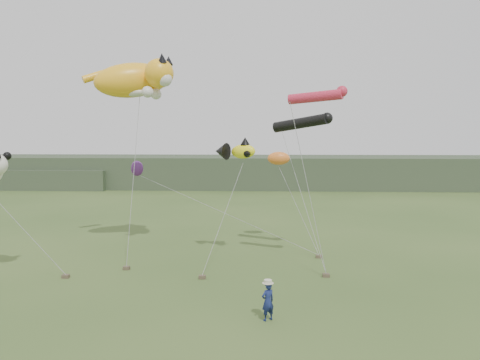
# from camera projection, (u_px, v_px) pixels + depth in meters

# --- Properties ---
(ground) EXTENTS (120.00, 120.00, 0.00)m
(ground) POSITION_uv_depth(u_px,v_px,m) (215.00, 308.00, 18.16)
(ground) COLOR #385123
(ground) RESTS_ON ground
(headland) EXTENTS (90.00, 13.00, 4.00)m
(headland) POSITION_uv_depth(u_px,v_px,m) (225.00, 172.00, 62.58)
(headland) COLOR #2D3D28
(headland) RESTS_ON ground
(festival_attendant) EXTENTS (0.62, 0.57, 1.42)m
(festival_attendant) POSITION_uv_depth(u_px,v_px,m) (268.00, 301.00, 16.90)
(festival_attendant) COLOR navy
(festival_attendant) RESTS_ON ground
(sandbag_anchors) EXTENTS (12.70, 4.50, 0.16)m
(sandbag_anchors) POSITION_uv_depth(u_px,v_px,m) (211.00, 270.00, 23.06)
(sandbag_anchors) COLOR brown
(sandbag_anchors) RESTS_ON ground
(cat_kite) EXTENTS (5.67, 3.62, 2.53)m
(cat_kite) POSITION_uv_depth(u_px,v_px,m) (138.00, 79.00, 26.26)
(cat_kite) COLOR yellow
(cat_kite) RESTS_ON ground
(fish_kite) EXTENTS (2.54, 1.67, 1.22)m
(fish_kite) POSITION_uv_depth(u_px,v_px,m) (235.00, 151.00, 25.07)
(fish_kite) COLOR yellow
(fish_kite) RESTS_ON ground
(tube_kites) EXTENTS (3.45, 4.79, 2.16)m
(tube_kites) POSITION_uv_depth(u_px,v_px,m) (310.00, 113.00, 24.18)
(tube_kites) COLOR black
(tube_kites) RESTS_ON ground
(misc_kites) EXTENTS (10.62, 3.23, 1.74)m
(misc_kites) POSITION_uv_depth(u_px,v_px,m) (224.00, 162.00, 29.79)
(misc_kites) COLOR orange
(misc_kites) RESTS_ON ground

